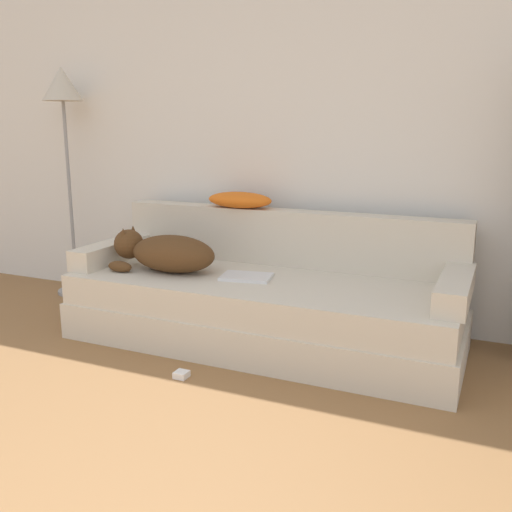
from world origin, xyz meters
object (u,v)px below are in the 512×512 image
at_px(dog, 165,252).
at_px(floor_lamp, 64,108).
at_px(laptop, 247,277).
at_px(throw_pillow, 240,200).
at_px(power_adapter, 181,375).
at_px(couch, 263,311).

relative_size(dog, floor_lamp, 0.41).
distance_m(dog, laptop, 0.53).
bearing_deg(floor_lamp, throw_pillow, -0.27).
distance_m(laptop, floor_lamp, 1.90).
relative_size(dog, power_adapter, 10.16).
relative_size(dog, throw_pillow, 1.58).
bearing_deg(laptop, couch, 15.81).
bearing_deg(power_adapter, couch, 73.67).
xyz_separation_m(dog, floor_lamp, (-1.08, 0.43, 0.86)).
relative_size(couch, dog, 3.31).
xyz_separation_m(floor_lamp, power_adapter, (1.50, -0.96, -1.34)).
bearing_deg(floor_lamp, power_adapter, -32.68).
relative_size(throw_pillow, floor_lamp, 0.26).
xyz_separation_m(couch, power_adapter, (-0.18, -0.61, -0.17)).
xyz_separation_m(throw_pillow, floor_lamp, (-1.37, 0.01, 0.58)).
bearing_deg(dog, floor_lamp, 158.22).
bearing_deg(dog, power_adapter, -51.76).
distance_m(couch, throw_pillow, 0.75).
relative_size(laptop, floor_lamp, 0.19).
bearing_deg(dog, laptop, 4.68).
distance_m(dog, floor_lamp, 1.45).
distance_m(couch, power_adapter, 0.66).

